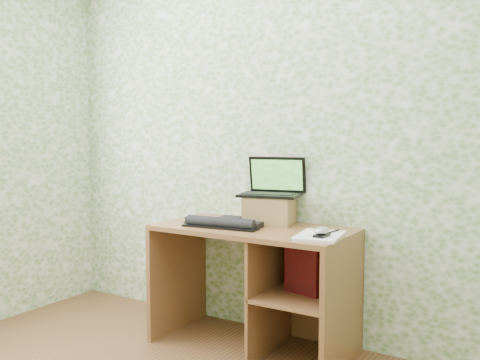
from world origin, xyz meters
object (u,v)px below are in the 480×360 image
Objects in this scene: keyboard at (226,223)px; desk at (266,271)px; riser at (270,210)px; laptop at (273,187)px; notepad at (320,236)px.

desk is at bearing 19.84° from keyboard.
laptop reaches higher than riser.
notepad is (0.40, -0.12, 0.28)m from desk.
desk is 0.38m from keyboard.
riser is at bearing 143.03° from notepad.
laptop is at bearing 139.16° from notepad.
keyboard is (-0.18, -0.23, -0.06)m from riser.
laptop is (0.00, 0.04, 0.14)m from riser.
riser is at bearing -103.03° from laptop.
riser reaches higher than keyboard.
desk is at bearing -87.34° from laptop.
laptop is at bearing 105.69° from desk.
laptop is at bearing 90.00° from riser.
keyboard is at bearing -153.40° from desk.
keyboard is 1.47× the size of notepad.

